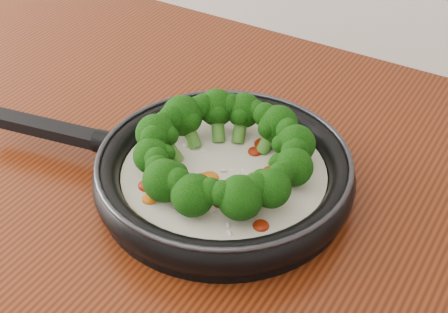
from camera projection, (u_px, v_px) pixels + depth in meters
The scene contains 1 object.
skillet at pixel (222, 168), 0.73m from camera, with size 0.47×0.33×0.08m.
Camera 1 is at (0.39, 0.62, 1.39)m, focal length 53.39 mm.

